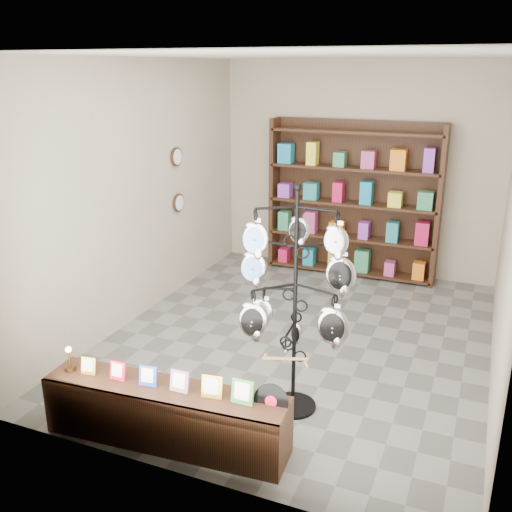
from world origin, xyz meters
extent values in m
plane|color=slate|center=(0.00, 0.00, 0.00)|extent=(5.00, 5.00, 0.00)
plane|color=#B1A68E|center=(0.00, 2.50, 1.50)|extent=(4.00, 0.00, 4.00)
plane|color=#B1A68E|center=(0.00, -2.50, 1.50)|extent=(4.00, 0.00, 4.00)
plane|color=#B1A68E|center=(-2.00, 0.00, 1.50)|extent=(0.00, 5.00, 5.00)
plane|color=#B1A68E|center=(2.00, 0.00, 1.50)|extent=(0.00, 5.00, 5.00)
plane|color=white|center=(0.00, 0.00, 3.00)|extent=(5.00, 5.00, 0.00)
cylinder|color=black|center=(0.38, -1.34, 0.01)|extent=(0.51, 0.51, 0.03)
cylinder|color=black|center=(0.38, -1.34, 0.99)|extent=(0.04, 0.04, 1.98)
sphere|color=black|center=(0.38, -1.34, 2.00)|extent=(0.07, 0.07, 0.07)
ellipsoid|color=silver|center=(0.33, -1.14, 0.62)|extent=(0.11, 0.06, 0.21)
cube|color=tan|center=(0.40, -1.63, 0.63)|extent=(0.36, 0.14, 0.04)
cube|color=black|center=(-0.40, -2.20, 0.25)|extent=(2.03, 0.55, 0.49)
cube|color=gold|center=(-1.09, -2.25, 0.57)|extent=(0.13, 0.06, 0.15)
cube|color=red|center=(-0.81, -2.23, 0.57)|extent=(0.14, 0.06, 0.16)
cube|color=#263FA5|center=(-0.54, -2.21, 0.58)|extent=(0.15, 0.06, 0.16)
cube|color=#E54C33|center=(-0.27, -2.19, 0.58)|extent=(0.16, 0.06, 0.17)
cube|color=gold|center=(0.01, -2.17, 0.58)|extent=(0.17, 0.07, 0.18)
cube|color=#337233|center=(0.25, -2.15, 0.59)|extent=(0.18, 0.07, 0.19)
cylinder|color=black|center=(0.46, -2.09, 0.52)|extent=(0.28, 0.08, 0.27)
cylinder|color=red|center=(0.46, -2.10, 0.52)|extent=(0.09, 0.03, 0.09)
cylinder|color=#432A13|center=(-1.27, -2.26, 0.51)|extent=(0.09, 0.09, 0.04)
cylinder|color=#432A13|center=(-1.27, -2.26, 0.59)|extent=(0.02, 0.02, 0.13)
sphere|color=#FFBF59|center=(-1.27, -2.26, 0.68)|extent=(0.05, 0.05, 0.05)
cube|color=black|center=(0.00, 2.44, 1.10)|extent=(2.40, 0.04, 2.20)
cube|color=black|center=(-1.18, 2.28, 1.10)|extent=(0.06, 0.36, 2.20)
cube|color=black|center=(1.18, 2.28, 1.10)|extent=(0.06, 0.36, 2.20)
cube|color=black|center=(0.00, 2.28, 0.05)|extent=(2.36, 0.36, 0.04)
cube|color=black|center=(0.00, 2.28, 0.55)|extent=(2.36, 0.36, 0.03)
cube|color=black|center=(0.00, 2.28, 1.05)|extent=(2.36, 0.36, 0.04)
cube|color=black|center=(0.00, 2.28, 1.55)|extent=(2.36, 0.36, 0.04)
cube|color=black|center=(0.00, 2.28, 2.05)|extent=(2.36, 0.36, 0.04)
cylinder|color=black|center=(-1.97, 0.80, 1.80)|extent=(0.03, 0.24, 0.24)
cylinder|color=black|center=(-1.97, 0.80, 1.20)|extent=(0.03, 0.24, 0.24)
camera|label=1|loc=(1.77, -5.55, 2.90)|focal=40.00mm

